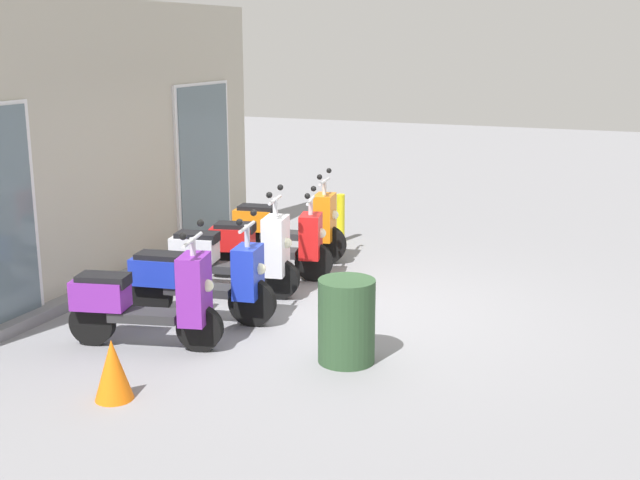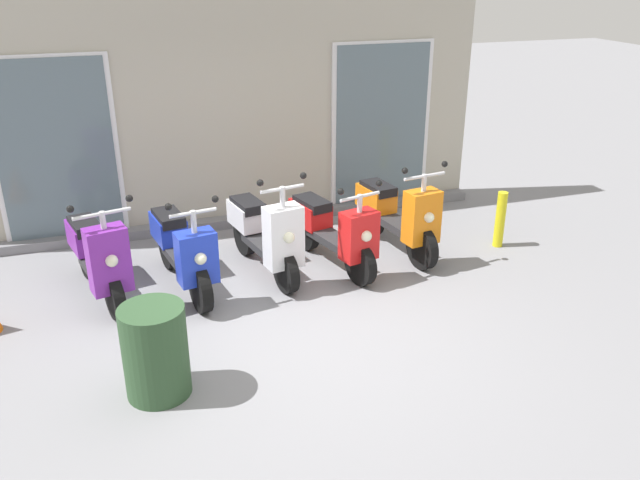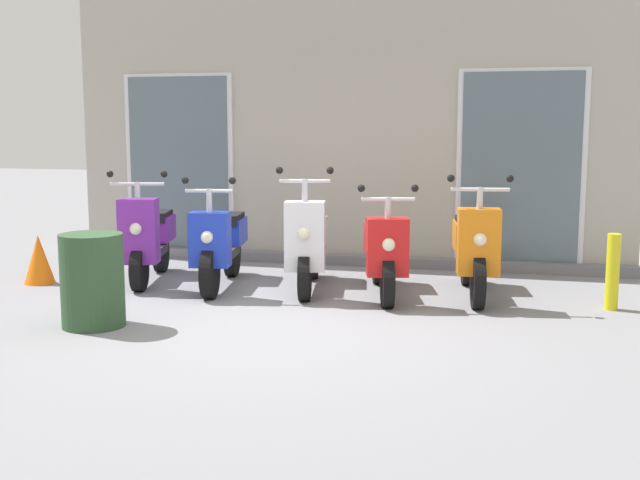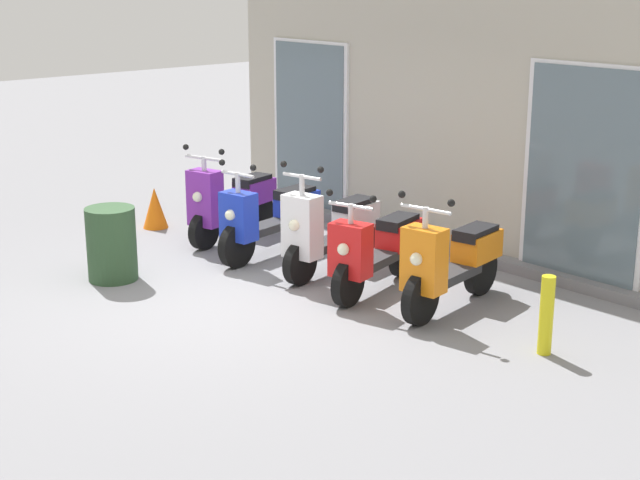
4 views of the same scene
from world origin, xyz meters
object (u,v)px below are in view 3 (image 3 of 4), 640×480
object	(u,v)px
scooter_red	(383,250)
scooter_orange	(473,248)
scooter_white	(309,242)
traffic_cone	(39,259)
scooter_purple	(149,237)
curb_bollard	(613,272)
trash_bin	(92,280)
scooter_blue	(221,243)

from	to	relation	value
scooter_red	scooter_orange	world-z (taller)	scooter_orange
scooter_white	scooter_orange	bearing A→B (deg)	2.78
scooter_red	traffic_cone	bearing A→B (deg)	-174.83
scooter_purple	curb_bollard	distance (m)	4.67
curb_bollard	scooter_red	bearing A→B (deg)	176.91
scooter_purple	scooter_orange	size ratio (longest dim) A/B	0.94
scooter_white	traffic_cone	xyz separation A→B (m)	(-2.86, -0.38, -0.23)
scooter_orange	traffic_cone	size ratio (longest dim) A/B	3.08
scooter_orange	trash_bin	xyz separation A→B (m)	(-3.01, -1.95, -0.09)
traffic_cone	scooter_red	bearing A→B (deg)	5.17
scooter_orange	curb_bollard	xyz separation A→B (m)	(1.27, -0.25, -0.13)
scooter_blue	trash_bin	bearing A→B (deg)	-103.98
scooter_purple	curb_bollard	xyz separation A→B (m)	(4.67, -0.17, -0.13)
scooter_orange	trash_bin	world-z (taller)	scooter_orange
scooter_red	curb_bollard	bearing A→B (deg)	-3.09
scooter_white	curb_bollard	xyz separation A→B (m)	(2.91, -0.17, -0.14)
scooter_white	scooter_orange	distance (m)	1.64
scooter_orange	trash_bin	bearing A→B (deg)	-147.06
traffic_cone	trash_bin	world-z (taller)	trash_bin
scooter_purple	trash_bin	size ratio (longest dim) A/B	1.92
scooter_red	scooter_orange	xyz separation A→B (m)	(0.87, 0.14, 0.03)
scooter_white	scooter_orange	size ratio (longest dim) A/B	0.97
curb_bollard	scooter_purple	bearing A→B (deg)	177.96
scooter_blue	trash_bin	world-z (taller)	scooter_blue
scooter_blue	curb_bollard	distance (m)	3.83
scooter_blue	scooter_red	size ratio (longest dim) A/B	1.05
scooter_white	scooter_red	xyz separation A→B (m)	(0.77, -0.06, -0.04)
scooter_white	traffic_cone	bearing A→B (deg)	-172.33
traffic_cone	trash_bin	distance (m)	2.11
scooter_orange	traffic_cone	xyz separation A→B (m)	(-4.50, -0.46, -0.22)
scooter_white	trash_bin	distance (m)	2.32
scooter_orange	trash_bin	size ratio (longest dim) A/B	2.05
scooter_white	curb_bollard	size ratio (longest dim) A/B	2.23
scooter_purple	scooter_orange	bearing A→B (deg)	1.42
scooter_blue	scooter_orange	xyz separation A→B (m)	(2.56, 0.15, 0.03)
curb_bollard	traffic_cone	world-z (taller)	curb_bollard
scooter_orange	traffic_cone	bearing A→B (deg)	-174.10
scooter_blue	scooter_orange	distance (m)	2.56
curb_bollard	scooter_orange	bearing A→B (deg)	168.80
scooter_white	scooter_orange	world-z (taller)	scooter_white
scooter_red	curb_bollard	distance (m)	2.14
trash_bin	scooter_purple	bearing A→B (deg)	102.05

